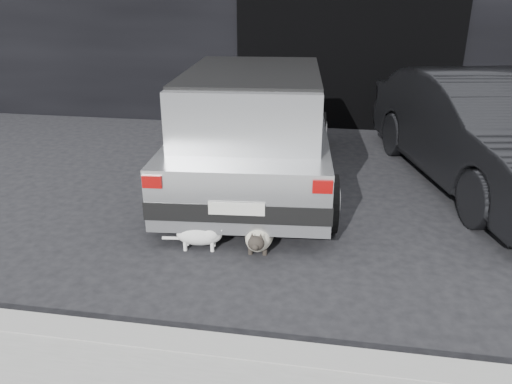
% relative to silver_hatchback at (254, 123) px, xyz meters
% --- Properties ---
extents(ground, '(80.00, 80.00, 0.00)m').
position_rel_silver_hatchback_xyz_m(ground, '(0.15, -0.88, -0.84)').
color(ground, black).
rests_on(ground, ground).
extents(garage_opening, '(4.00, 0.10, 2.60)m').
position_rel_silver_hatchback_xyz_m(garage_opening, '(1.15, 3.11, 0.46)').
color(garage_opening, black).
rests_on(garage_opening, ground).
extents(curb, '(18.00, 0.25, 0.12)m').
position_rel_silver_hatchback_xyz_m(curb, '(1.15, -3.48, -0.78)').
color(curb, gray).
rests_on(curb, ground).
extents(silver_hatchback, '(2.35, 4.31, 1.54)m').
position_rel_silver_hatchback_xyz_m(silver_hatchback, '(0.00, 0.00, 0.00)').
color(silver_hatchback, silver).
rests_on(silver_hatchback, ground).
extents(second_car, '(2.65, 4.69, 1.46)m').
position_rel_silver_hatchback_xyz_m(second_car, '(2.97, 0.47, -0.11)').
color(second_car, black).
rests_on(second_car, ground).
extents(cat_siamese, '(0.32, 0.86, 0.30)m').
position_rel_silver_hatchback_xyz_m(cat_siamese, '(0.37, -1.84, -0.70)').
color(cat_siamese, beige).
rests_on(cat_siamese, ground).
extents(cat_white, '(0.69, 0.28, 0.33)m').
position_rel_silver_hatchback_xyz_m(cat_white, '(-0.20, -1.92, -0.68)').
color(cat_white, silver).
rests_on(cat_white, ground).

